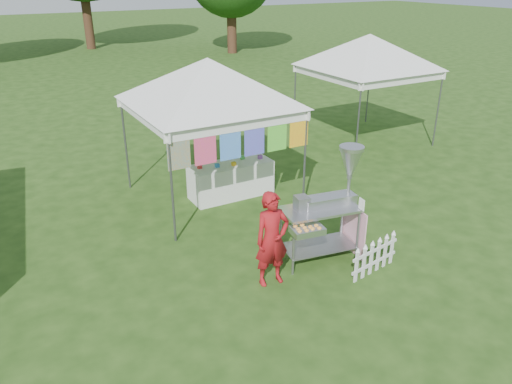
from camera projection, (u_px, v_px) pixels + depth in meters
ground at (304, 274)px, 8.19m from camera, size 120.00×120.00×0.00m
canopy_main at (208, 58)px, 9.75m from camera, size 4.24×4.24×3.45m
canopy_right at (370, 34)px, 13.43m from camera, size 4.24×4.24×3.45m
donut_cart at (333, 197)px, 8.18m from camera, size 1.54×0.95×1.97m
vendor at (272, 239)px, 7.67m from camera, size 0.59×0.41×1.55m
picket_fence at (375, 257)px, 8.12m from camera, size 1.07×0.20×0.56m
display_table at (231, 180)px, 10.89m from camera, size 1.80×0.70×0.75m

